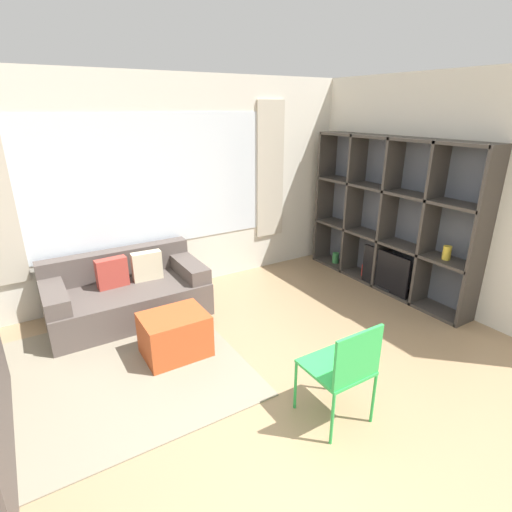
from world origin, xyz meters
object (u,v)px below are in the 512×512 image
Objects in this scene: ottoman at (175,335)px; shelving_unit at (390,218)px; folding_chair at (344,366)px; couch_main at (127,294)px.

shelving_unit is at bearing 1.44° from ottoman.
shelving_unit is 3.12m from ottoman.
shelving_unit is 2.90× the size of folding_chair.
couch_main is (-3.22, 0.97, -0.67)m from shelving_unit.
folding_chair is at bearing -69.98° from couch_main.
shelving_unit is 4.06× the size of ottoman.
ottoman is at bearing -178.56° from shelving_unit.
ottoman is (0.18, -1.05, -0.06)m from couch_main.
shelving_unit is at bearing -16.76° from couch_main.
folding_chair is (0.94, -2.58, 0.24)m from couch_main.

